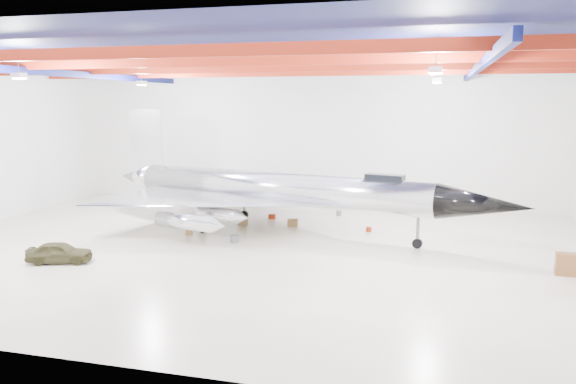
# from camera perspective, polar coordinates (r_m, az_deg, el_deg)

# --- Properties ---
(floor) EXTENTS (40.00, 40.00, 0.00)m
(floor) POSITION_cam_1_polar(r_m,az_deg,el_deg) (32.75, -3.76, -5.74)
(floor) COLOR beige
(floor) RESTS_ON ground
(wall_back) EXTENTS (40.00, 0.00, 40.00)m
(wall_back) POSITION_cam_1_polar(r_m,az_deg,el_deg) (46.19, 2.16, 5.58)
(wall_back) COLOR silver
(wall_back) RESTS_ON floor
(ceiling) EXTENTS (40.00, 40.00, 0.00)m
(ceiling) POSITION_cam_1_polar(r_m,az_deg,el_deg) (31.74, -3.98, 13.82)
(ceiling) COLOR #0A0F38
(ceiling) RESTS_ON wall_back
(ceiling_structure) EXTENTS (39.50, 29.50, 1.08)m
(ceiling_structure) POSITION_cam_1_polar(r_m,az_deg,el_deg) (31.69, -3.96, 12.60)
(ceiling_structure) COLOR maroon
(ceiling_structure) RESTS_ON ceiling
(jet_aircraft) EXTENTS (28.51, 19.58, 7.85)m
(jet_aircraft) POSITION_cam_1_polar(r_m,az_deg,el_deg) (36.34, -1.20, -0.07)
(jet_aircraft) COLOR silver
(jet_aircraft) RESTS_ON floor
(jeep) EXTENTS (3.56, 2.31, 1.13)m
(jeep) POSITION_cam_1_polar(r_m,az_deg,el_deg) (32.09, -22.21, -5.69)
(jeep) COLOR #3A381D
(jeep) RESTS_ON floor
(desk) EXTENTS (1.24, 0.68, 1.11)m
(desk) POSITION_cam_1_polar(r_m,az_deg,el_deg) (30.88, 26.61, -6.59)
(desk) COLOR brown
(desk) RESTS_ON floor
(crate_ply) EXTENTS (0.54, 0.49, 0.31)m
(crate_ply) POSITION_cam_1_polar(r_m,az_deg,el_deg) (36.40, -10.01, -4.08)
(crate_ply) COLOR olive
(crate_ply) RESTS_ON floor
(toolbox_red) EXTENTS (0.54, 0.45, 0.35)m
(toolbox_red) POSITION_cam_1_polar(r_m,az_deg,el_deg) (40.70, -1.62, -2.50)
(toolbox_red) COLOR maroon
(toolbox_red) RESTS_ON floor
(engine_drum) EXTENTS (0.63, 0.63, 0.45)m
(engine_drum) POSITION_cam_1_polar(r_m,az_deg,el_deg) (34.11, -5.47, -4.75)
(engine_drum) COLOR #59595B
(engine_drum) RESTS_ON floor
(parts_bin) EXTENTS (0.71, 0.59, 0.47)m
(parts_bin) POSITION_cam_1_polar(r_m,az_deg,el_deg) (38.33, 0.49, -3.14)
(parts_bin) COLOR olive
(parts_bin) RESTS_ON floor
(tool_chest) EXTENTS (0.48, 0.48, 0.33)m
(tool_chest) POSITION_cam_1_polar(r_m,az_deg,el_deg) (37.07, 8.21, -3.77)
(tool_chest) COLOR maroon
(tool_chest) RESTS_ON floor
(oil_barrel) EXTENTS (0.62, 0.51, 0.42)m
(oil_barrel) POSITION_cam_1_polar(r_m,az_deg,el_deg) (38.76, -4.62, -3.07)
(oil_barrel) COLOR olive
(oil_barrel) RESTS_ON floor
(spares_box) EXTENTS (0.43, 0.43, 0.36)m
(spares_box) POSITION_cam_1_polar(r_m,az_deg,el_deg) (41.99, 5.19, -2.15)
(spares_box) COLOR #59595B
(spares_box) RESTS_ON floor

